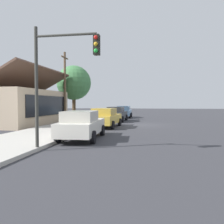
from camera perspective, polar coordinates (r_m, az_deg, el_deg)
The scene contains 11 objects.
ground_plane at distance 22.17m, azimuth 6.57°, elevation -3.04°, with size 120.00×120.00×0.00m, color #38383D.
sidewalk_curb at distance 23.16m, azimuth -7.42°, elevation -2.62°, with size 60.00×4.20×0.16m, color beige.
car_ivory at distance 13.38m, azimuth -7.24°, elevation -3.03°, with size 4.96×2.23×1.59m.
car_mustard at distance 19.61m, azimuth -1.61°, elevation -1.33°, with size 4.68×2.22×1.59m.
car_charcoal at distance 25.84m, azimuth 1.06°, elevation -0.46°, with size 4.82×2.05×1.59m.
car_skyblue at distance 32.25m, azimuth 2.90°, elevation 0.08°, with size 4.42×2.11×1.59m.
storefront_building at distance 24.65m, azimuth -22.64°, elevation 1.43°, with size 10.75×7.50×5.26m.
shade_tree at distance 30.06m, azimuth -9.14°, elevation 6.89°, with size 4.25×4.25×6.63m.
traffic_light_main at distance 10.15m, azimuth -12.33°, elevation 10.39°, with size 0.37×2.79×5.20m.
utility_pole_wooden at distance 26.43m, azimuth -11.22°, elevation 6.32°, with size 1.80×0.24×7.50m.
fire_hydrant_red at distance 25.39m, azimuth -2.59°, elevation -1.23°, with size 0.22×0.22×0.71m.
Camera 1 is at (-22.04, -1.23, 2.05)m, focal length 38.13 mm.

